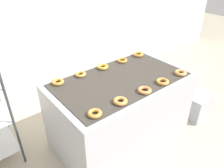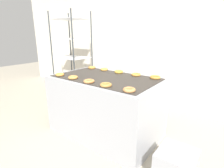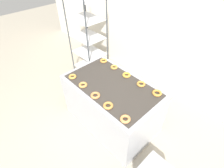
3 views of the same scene
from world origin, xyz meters
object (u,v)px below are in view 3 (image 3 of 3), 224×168
object	(u,v)px
donut_near_rightmost	(125,119)
donut_far_right	(141,84)
fryer_machine	(112,104)
donut_near_right	(108,106)
donut_near_left	(83,85)
donut_far_left	(114,67)
donut_near_center	(95,95)
donut_near_leftmost	(73,77)
donut_far_leftmost	(104,61)
donut_far_rightmost	(157,93)
baking_rack_cart	(88,37)
donut_far_center	(127,75)

from	to	relation	value
donut_near_rightmost	donut_far_right	bearing A→B (deg)	113.40
fryer_machine	donut_near_right	world-z (taller)	donut_near_right
donut_near_left	donut_far_left	bearing A→B (deg)	90.62
donut_near_center	donut_near_right	distance (m)	0.26
donut_far_left	donut_far_right	bearing A→B (deg)	-1.28
donut_near_rightmost	donut_far_left	bearing A→B (deg)	142.68
fryer_machine	donut_near_rightmost	distance (m)	0.80
donut_near_left	donut_far_right	bearing A→B (deg)	47.70
donut_near_leftmost	donut_far_leftmost	bearing A→B (deg)	89.96
fryer_machine	donut_near_left	xyz separation A→B (m)	(-0.29, -0.32, 0.44)
donut_far_rightmost	donut_near_left	bearing A→B (deg)	-143.21
donut_near_left	donut_near_right	world-z (taller)	same
donut_far_left	donut_near_center	bearing A→B (deg)	-65.33
donut_near_right	donut_far_right	bearing A→B (deg)	88.03
donut_far_leftmost	donut_far_left	world-z (taller)	donut_far_leftmost
donut_near_center	donut_far_leftmost	world-z (taller)	same
baking_rack_cart	donut_far_right	distance (m)	1.71
fryer_machine	donut_far_rightmost	xyz separation A→B (m)	(0.58, 0.32, 0.44)
fryer_machine	donut_near_center	world-z (taller)	donut_near_center
donut_near_rightmost	donut_far_left	distance (m)	1.10
donut_near_right	donut_far_rightmost	bearing A→B (deg)	65.22
donut_near_leftmost	donut_near_center	xyz separation A→B (m)	(0.57, -0.01, 0.00)
donut_near_leftmost	donut_near_rightmost	xyz separation A→B (m)	(1.14, -0.01, 0.00)
donut_near_right	donut_far_left	world-z (taller)	donut_near_right
donut_near_rightmost	donut_far_rightmost	world-z (taller)	same
baking_rack_cart	donut_far_rightmost	xyz separation A→B (m)	(1.96, -0.30, -0.07)
donut_far_left	donut_near_right	bearing A→B (deg)	-49.53
donut_near_leftmost	donut_far_center	size ratio (longest dim) A/B	0.92
donut_far_right	donut_near_leftmost	bearing A→B (deg)	-143.33
fryer_machine	donut_far_leftmost	distance (m)	0.79
donut_far_leftmost	donut_near_rightmost	bearing A→B (deg)	-30.32
donut_near_right	donut_near_rightmost	size ratio (longest dim) A/B	1.02
donut_near_right	donut_far_rightmost	xyz separation A→B (m)	(0.30, 0.66, 0.00)
donut_far_right	donut_near_rightmost	bearing A→B (deg)	-66.60
donut_far_leftmost	donut_far_right	bearing A→B (deg)	-1.00
donut_near_left	donut_near_rightmost	distance (m)	0.86
fryer_machine	donut_near_leftmost	xyz separation A→B (m)	(-0.56, -0.32, 0.44)
baking_rack_cart	donut_far_center	distance (m)	1.42
donut_near_leftmost	donut_far_left	size ratio (longest dim) A/B	1.00
fryer_machine	baking_rack_cart	bearing A→B (deg)	155.68
donut_far_leftmost	donut_near_left	bearing A→B (deg)	-67.25
fryer_machine	donut_near_center	bearing A→B (deg)	-88.11
donut_far_leftmost	fryer_machine	bearing A→B (deg)	-30.73
donut_near_leftmost	donut_near_left	xyz separation A→B (m)	(0.28, -0.00, 0.00)
donut_near_left	donut_far_rightmost	size ratio (longest dim) A/B	0.93
donut_near_rightmost	donut_near_leftmost	bearing A→B (deg)	179.37
donut_far_rightmost	donut_far_right	bearing A→B (deg)	-178.81
fryer_machine	donut_near_right	xyz separation A→B (m)	(0.27, -0.33, 0.44)
donut_far_leftmost	donut_far_left	xyz separation A→B (m)	(0.27, -0.00, -0.00)
donut_near_center	donut_far_leftmost	bearing A→B (deg)	130.70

